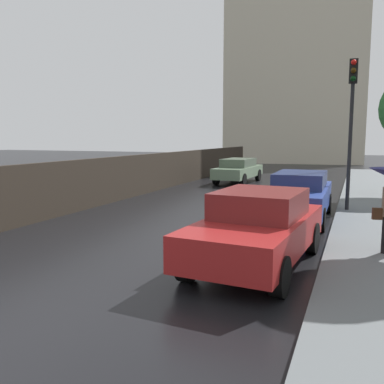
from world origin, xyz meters
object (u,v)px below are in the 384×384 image
(traffic_light, at_px, (352,108))
(car_green_near_kerb, at_px, (238,170))
(car_blue_far_ahead, at_px, (300,195))
(car_red_mid_road, at_px, (258,228))

(traffic_light, bearing_deg, car_green_near_kerb, 126.85)
(car_green_near_kerb, height_order, car_blue_far_ahead, car_blue_far_ahead)
(car_green_near_kerb, relative_size, car_blue_far_ahead, 1.02)
(car_green_near_kerb, height_order, car_red_mid_road, car_red_mid_road)
(car_red_mid_road, distance_m, car_blue_far_ahead, 5.08)
(traffic_light, bearing_deg, car_blue_far_ahead, -131.52)
(traffic_light, bearing_deg, car_red_mid_road, -102.91)
(car_red_mid_road, height_order, traffic_light, traffic_light)
(car_red_mid_road, distance_m, traffic_light, 7.29)
(car_green_near_kerb, bearing_deg, car_blue_far_ahead, 117.88)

